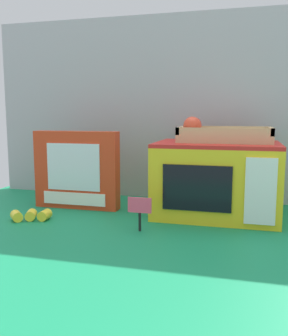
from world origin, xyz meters
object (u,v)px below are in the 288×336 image
object	(u,v)px
toy_microwave	(216,179)
cookie_set_box	(77,170)
food_groups_crate	(219,135)
loose_toy_banana	(31,215)
price_sign	(140,209)

from	to	relation	value
toy_microwave	cookie_set_box	size ratio (longest dim) A/B	1.28
toy_microwave	cookie_set_box	world-z (taller)	cookie_set_box
food_groups_crate	cookie_set_box	world-z (taller)	food_groups_crate
cookie_set_box	loose_toy_banana	world-z (taller)	cookie_set_box
cookie_set_box	price_sign	size ratio (longest dim) A/B	3.10
food_groups_crate	loose_toy_banana	distance (m)	0.67
toy_microwave	loose_toy_banana	distance (m)	0.62
cookie_set_box	loose_toy_banana	xyz separation A→B (m)	(-0.07, -0.19, -0.12)
toy_microwave	loose_toy_banana	world-z (taller)	toy_microwave
toy_microwave	price_sign	xyz separation A→B (m)	(-0.20, -0.24, -0.06)
toy_microwave	food_groups_crate	xyz separation A→B (m)	(0.00, 0.02, 0.15)
food_groups_crate	loose_toy_banana	size ratio (longest dim) A/B	2.40
cookie_set_box	price_sign	xyz separation A→B (m)	(0.29, -0.21, -0.07)
food_groups_crate	loose_toy_banana	xyz separation A→B (m)	(-0.57, -0.24, -0.25)
cookie_set_box	toy_microwave	bearing A→B (deg)	3.27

